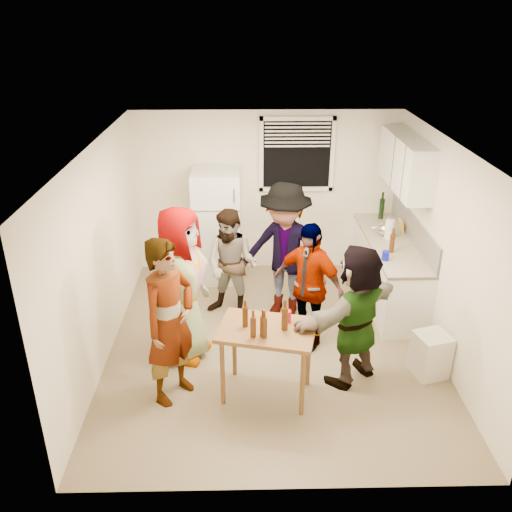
{
  "coord_description": "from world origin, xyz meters",
  "views": [
    {
      "loc": [
        -0.33,
        -5.7,
        3.87
      ],
      "look_at": [
        -0.2,
        0.15,
        1.15
      ],
      "focal_mm": 38.0,
      "sensor_mm": 36.0,
      "label": 1
    }
  ],
  "objects_px": {
    "wine_bottle": "(381,218)",
    "guest_back_left": "(233,314)",
    "red_cup": "(286,321)",
    "guest_orange": "(351,377)",
    "serving_table": "(266,393)",
    "kettle": "(385,235)",
    "blue_cup": "(385,260)",
    "trash_bin": "(430,355)",
    "beer_bottle_counter": "(391,252)",
    "beer_bottle_table": "(285,329)",
    "guest_back_right": "(283,313)",
    "guest_black": "(306,342)",
    "guest_stripe": "(175,393)",
    "guest_grey": "(186,354)",
    "refrigerator": "(217,226)"
  },
  "relations": [
    {
      "from": "guest_grey",
      "to": "guest_black",
      "type": "xyz_separation_m",
      "value": [
        1.49,
        0.23,
        0.0
      ]
    },
    {
      "from": "trash_bin",
      "to": "red_cup",
      "type": "bearing_deg",
      "value": -173.98
    },
    {
      "from": "beer_bottle_table",
      "to": "guest_orange",
      "type": "relative_size",
      "value": 0.16
    },
    {
      "from": "serving_table",
      "to": "guest_back_left",
      "type": "bearing_deg",
      "value": 103.33
    },
    {
      "from": "guest_black",
      "to": "guest_orange",
      "type": "xyz_separation_m",
      "value": [
        0.44,
        -0.73,
        0.0
      ]
    },
    {
      "from": "trash_bin",
      "to": "guest_stripe",
      "type": "distance_m",
      "value": 2.9
    },
    {
      "from": "trash_bin",
      "to": "guest_grey",
      "type": "distance_m",
      "value": 2.88
    },
    {
      "from": "refrigerator",
      "to": "trash_bin",
      "type": "height_order",
      "value": "refrigerator"
    },
    {
      "from": "refrigerator",
      "to": "guest_orange",
      "type": "height_order",
      "value": "refrigerator"
    },
    {
      "from": "kettle",
      "to": "guest_stripe",
      "type": "height_order",
      "value": "kettle"
    },
    {
      "from": "wine_bottle",
      "to": "guest_back_left",
      "type": "bearing_deg",
      "value": -150.3
    },
    {
      "from": "wine_bottle",
      "to": "red_cup",
      "type": "relative_size",
      "value": 2.48
    },
    {
      "from": "blue_cup",
      "to": "serving_table",
      "type": "distance_m",
      "value": 2.34
    },
    {
      "from": "kettle",
      "to": "blue_cup",
      "type": "bearing_deg",
      "value": -84.1
    },
    {
      "from": "beer_bottle_counter",
      "to": "red_cup",
      "type": "xyz_separation_m",
      "value": [
        -1.5,
        -1.59,
        -0.06
      ]
    },
    {
      "from": "red_cup",
      "to": "guest_orange",
      "type": "bearing_deg",
      "value": 9.16
    },
    {
      "from": "guest_stripe",
      "to": "guest_back_left",
      "type": "height_order",
      "value": "guest_back_left"
    },
    {
      "from": "wine_bottle",
      "to": "guest_black",
      "type": "xyz_separation_m",
      "value": [
        -1.33,
        -1.99,
        -0.9
      ]
    },
    {
      "from": "beer_bottle_counter",
      "to": "beer_bottle_table",
      "type": "relative_size",
      "value": 0.97
    },
    {
      "from": "trash_bin",
      "to": "guest_stripe",
      "type": "xyz_separation_m",
      "value": [
        -2.88,
        -0.3,
        -0.25
      ]
    },
    {
      "from": "refrigerator",
      "to": "guest_back_right",
      "type": "bearing_deg",
      "value": -50.18
    },
    {
      "from": "serving_table",
      "to": "guest_orange",
      "type": "xyz_separation_m",
      "value": [
        0.98,
        0.26,
        0.0
      ]
    },
    {
      "from": "trash_bin",
      "to": "serving_table",
      "type": "xyz_separation_m",
      "value": [
        -1.88,
        -0.31,
        -0.25
      ]
    },
    {
      "from": "wine_bottle",
      "to": "beer_bottle_counter",
      "type": "height_order",
      "value": "wine_bottle"
    },
    {
      "from": "guest_grey",
      "to": "guest_back_right",
      "type": "bearing_deg",
      "value": -34.46
    },
    {
      "from": "beer_bottle_counter",
      "to": "guest_grey",
      "type": "relative_size",
      "value": 0.13
    },
    {
      "from": "serving_table",
      "to": "guest_stripe",
      "type": "height_order",
      "value": "serving_table"
    },
    {
      "from": "refrigerator",
      "to": "kettle",
      "type": "distance_m",
      "value": 2.46
    },
    {
      "from": "trash_bin",
      "to": "beer_bottle_table",
      "type": "distance_m",
      "value": 1.83
    },
    {
      "from": "refrigerator",
      "to": "wine_bottle",
      "type": "height_order",
      "value": "refrigerator"
    },
    {
      "from": "kettle",
      "to": "serving_table",
      "type": "relative_size",
      "value": 0.26
    },
    {
      "from": "wine_bottle",
      "to": "beer_bottle_counter",
      "type": "relative_size",
      "value": 1.25
    },
    {
      "from": "trash_bin",
      "to": "serving_table",
      "type": "bearing_deg",
      "value": -170.6
    },
    {
      "from": "kettle",
      "to": "guest_grey",
      "type": "xyz_separation_m",
      "value": [
        -2.72,
        -1.54,
        -0.9
      ]
    },
    {
      "from": "red_cup",
      "to": "guest_stripe",
      "type": "height_order",
      "value": "red_cup"
    },
    {
      "from": "red_cup",
      "to": "guest_back_left",
      "type": "distance_m",
      "value": 1.86
    },
    {
      "from": "beer_bottle_counter",
      "to": "beer_bottle_table",
      "type": "xyz_separation_m",
      "value": [
        -1.53,
        -1.75,
        -0.06
      ]
    },
    {
      "from": "kettle",
      "to": "trash_bin",
      "type": "xyz_separation_m",
      "value": [
        0.12,
        -1.98,
        -0.65
      ]
    },
    {
      "from": "guest_back_right",
      "to": "guest_black",
      "type": "bearing_deg",
      "value": -46.57
    },
    {
      "from": "blue_cup",
      "to": "red_cup",
      "type": "bearing_deg",
      "value": -135.41
    },
    {
      "from": "guest_grey",
      "to": "guest_stripe",
      "type": "height_order",
      "value": "guest_grey"
    },
    {
      "from": "wine_bottle",
      "to": "guest_back_left",
      "type": "height_order",
      "value": "wine_bottle"
    },
    {
      "from": "guest_back_left",
      "to": "serving_table",
      "type": "bearing_deg",
      "value": -56.12
    },
    {
      "from": "serving_table",
      "to": "beer_bottle_counter",
      "type": "bearing_deg",
      "value": 45.2
    },
    {
      "from": "beer_bottle_counter",
      "to": "guest_back_right",
      "type": "height_order",
      "value": "beer_bottle_counter"
    },
    {
      "from": "guest_stripe",
      "to": "guest_back_right",
      "type": "distance_m",
      "value": 2.13
    },
    {
      "from": "wine_bottle",
      "to": "guest_grey",
      "type": "relative_size",
      "value": 0.16
    },
    {
      "from": "red_cup",
      "to": "guest_orange",
      "type": "relative_size",
      "value": 0.08
    },
    {
      "from": "guest_orange",
      "to": "guest_back_left",
      "type": "bearing_deg",
      "value": -84.39
    },
    {
      "from": "guest_back_right",
      "to": "guest_stripe",
      "type": "bearing_deg",
      "value": -102.27
    }
  ]
}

